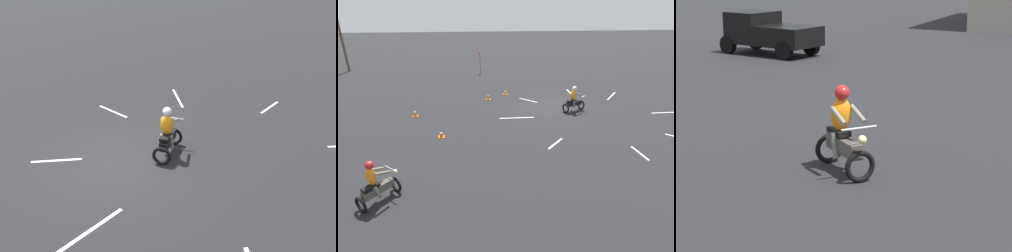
# 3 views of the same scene
# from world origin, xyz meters

# --- Properties ---
(ground_plane) EXTENTS (120.00, 120.00, 0.00)m
(ground_plane) POSITION_xyz_m (0.00, 0.00, 0.00)
(ground_plane) COLOR black
(motorcycle_rider_foreground) EXTENTS (1.11, 1.54, 1.66)m
(motorcycle_rider_foreground) POSITION_xyz_m (-0.94, -1.30, 0.73)
(motorcycle_rider_foreground) COLOR black
(motorcycle_rider_foreground) RESTS_ON ground
(lane_stripe_e) EXTENTS (1.73, 0.17, 0.01)m
(lane_stripe_e) POSITION_xyz_m (2.95, -2.44, 0.00)
(lane_stripe_e) COLOR silver
(lane_stripe_e) RESTS_ON ground
(lane_stripe_ne) EXTENTS (1.13, 1.18, 0.01)m
(lane_stripe_ne) POSITION_xyz_m (1.48, 1.18, 0.00)
(lane_stripe_ne) COLOR silver
(lane_stripe_ne) RESTS_ON ground
(lane_stripe_n) EXTENTS (0.14, 2.11, 0.01)m
(lane_stripe_n) POSITION_xyz_m (-1.69, 2.49, 0.00)
(lane_stripe_n) COLOR silver
(lane_stripe_n) RESTS_ON ground
(lane_stripe_s) EXTENTS (0.12, 1.58, 0.01)m
(lane_stripe_s) POSITION_xyz_m (-1.85, -6.97, 0.00)
(lane_stripe_s) COLOR silver
(lane_stripe_s) RESTS_ON ground
(lane_stripe_se) EXTENTS (1.73, 1.50, 0.01)m
(lane_stripe_se) POSITION_xyz_m (1.81, -5.32, 0.00)
(lane_stripe_se) COLOR silver
(lane_stripe_se) RESTS_ON ground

